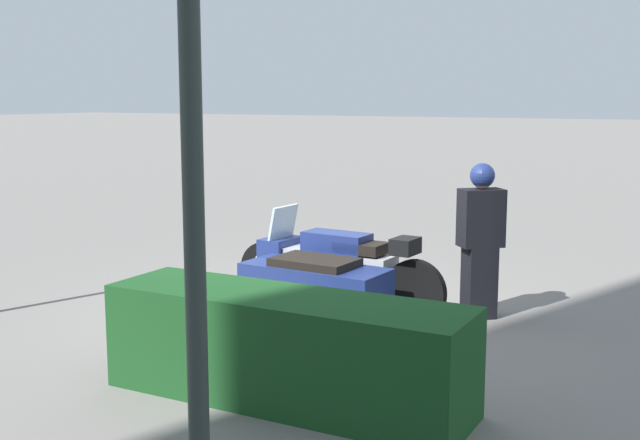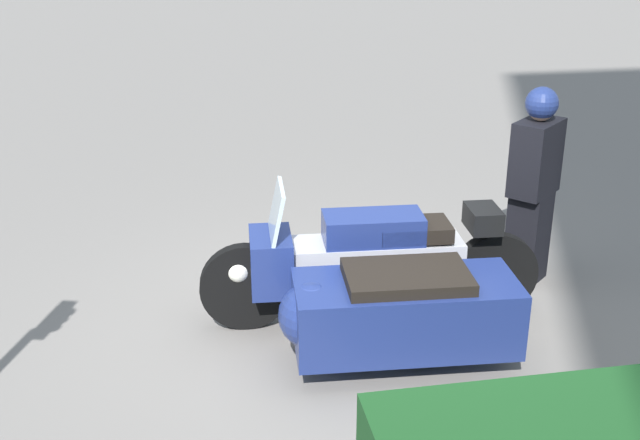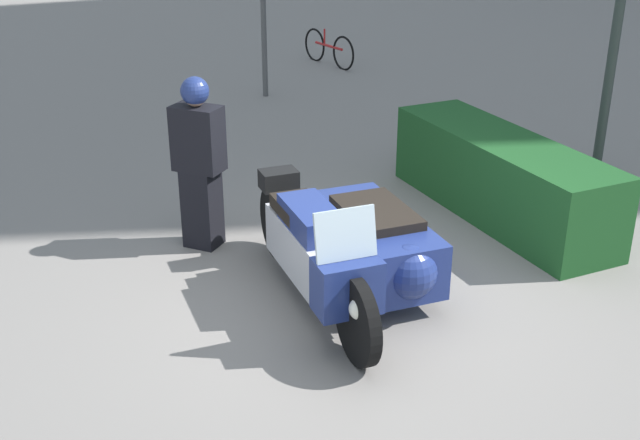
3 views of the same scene
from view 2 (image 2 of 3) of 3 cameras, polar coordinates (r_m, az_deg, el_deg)
name	(u,v)px [view 2 (image 2 of 3)]	position (r m, az deg, el deg)	size (l,w,h in m)	color
ground_plane	(346,338)	(6.29, 1.88, -8.42)	(160.00, 160.00, 0.00)	slate
police_motorcycle	(378,289)	(6.00, 4.13, -4.90)	(2.71, 1.38, 1.18)	black
officer_rider	(534,181)	(7.11, 14.95, 2.67)	(0.54, 0.53, 1.74)	black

